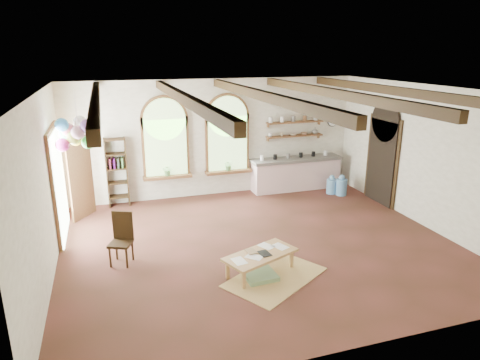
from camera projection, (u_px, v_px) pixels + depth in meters
name	position (u px, v px, depth m)	size (l,w,h in m)	color
floor	(259.00, 244.00, 9.02)	(8.00, 8.00, 0.00)	brown
ceiling_beams	(261.00, 95.00, 8.12)	(6.20, 6.80, 0.18)	#332410
window_left	(165.00, 141.00, 11.26)	(1.30, 0.28, 2.20)	brown
window_right	(227.00, 137.00, 11.76)	(1.30, 0.28, 2.20)	brown
left_doorway	(59.00, 185.00, 9.18)	(0.10, 1.90, 2.50)	brown
right_doorway	(381.00, 162.00, 11.21)	(0.10, 1.30, 2.40)	black
kitchen_counter	(296.00, 173.00, 12.47)	(2.68, 0.62, 0.94)	silver
wall_shelf_lower	(294.00, 136.00, 12.32)	(1.70, 0.24, 0.04)	brown
wall_shelf_upper	(295.00, 122.00, 12.20)	(1.70, 0.24, 0.04)	brown
wall_clock	(333.00, 121.00, 12.64)	(0.32, 0.32, 0.04)	black
bookshelf	(117.00, 172.00, 11.00)	(0.53, 0.32, 1.80)	#332410
coffee_table	(260.00, 256.00, 7.76)	(1.50, 1.10, 0.39)	#B67E53
side_chair	(122.00, 249.00, 8.14)	(0.52, 0.52, 1.00)	#332410
floor_mat	(275.00, 277.00, 7.69)	(1.79, 1.11, 0.02)	tan
floor_cushion	(260.00, 275.00, 7.68)	(0.55, 0.55, 0.10)	#6F8F62
water_jug_a	(332.00, 186.00, 12.13)	(0.28, 0.28, 0.54)	#5F98CD
water_jug_b	(341.00, 186.00, 12.00)	(0.31, 0.31, 0.59)	#5F98CD
balloon_cluster	(78.00, 133.00, 8.48)	(0.84, 0.89, 1.16)	white
table_book	(247.00, 252.00, 7.76)	(0.17, 0.25, 0.02)	olive
tablet	(265.00, 253.00, 7.74)	(0.18, 0.26, 0.01)	black
potted_plant_left	(168.00, 170.00, 11.39)	(0.27, 0.23, 0.30)	#598C4C
potted_plant_right	(229.00, 165.00, 11.89)	(0.27, 0.23, 0.30)	#598C4C
shelf_cup_a	(270.00, 135.00, 12.08)	(0.12, 0.10, 0.10)	white
shelf_cup_b	(282.00, 134.00, 12.18)	(0.10, 0.10, 0.09)	beige
shelf_bowl_a	(293.00, 134.00, 12.29)	(0.22, 0.22, 0.05)	beige
shelf_bowl_b	(304.00, 134.00, 12.39)	(0.20, 0.20, 0.06)	#8C664C
shelf_vase	(315.00, 131.00, 12.47)	(0.18, 0.18, 0.19)	slate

